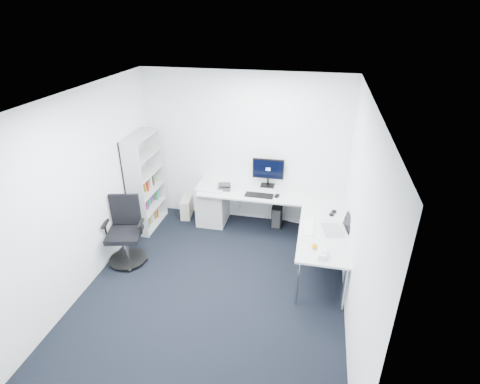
% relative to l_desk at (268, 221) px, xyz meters
% --- Properties ---
extents(ground, '(4.20, 4.20, 0.00)m').
position_rel_l_desk_xyz_m(ground, '(-0.55, -1.40, -0.37)').
color(ground, black).
extents(ceiling, '(4.20, 4.20, 0.00)m').
position_rel_l_desk_xyz_m(ceiling, '(-0.55, -1.40, 2.33)').
color(ceiling, white).
extents(wall_back, '(3.60, 0.02, 2.70)m').
position_rel_l_desk_xyz_m(wall_back, '(-0.55, 0.70, 0.98)').
color(wall_back, white).
rests_on(wall_back, ground).
extents(wall_front, '(3.60, 0.02, 2.70)m').
position_rel_l_desk_xyz_m(wall_front, '(-0.55, -3.50, 0.98)').
color(wall_front, white).
rests_on(wall_front, ground).
extents(wall_left, '(0.02, 4.20, 2.70)m').
position_rel_l_desk_xyz_m(wall_left, '(-2.35, -1.40, 0.98)').
color(wall_left, white).
rests_on(wall_left, ground).
extents(wall_right, '(0.02, 4.20, 2.70)m').
position_rel_l_desk_xyz_m(wall_right, '(1.25, -1.40, 0.98)').
color(wall_right, white).
rests_on(wall_right, ground).
extents(l_desk, '(2.50, 1.40, 0.73)m').
position_rel_l_desk_xyz_m(l_desk, '(0.00, 0.00, 0.00)').
color(l_desk, silver).
rests_on(l_desk, ground).
extents(drawer_pedestal, '(0.50, 0.62, 0.76)m').
position_rel_l_desk_xyz_m(drawer_pedestal, '(-1.07, 0.43, 0.02)').
color(drawer_pedestal, silver).
rests_on(drawer_pedestal, ground).
extents(bookshelf, '(0.33, 0.86, 1.72)m').
position_rel_l_desk_xyz_m(bookshelf, '(-2.17, 0.05, 0.49)').
color(bookshelf, '#B1B3B4').
rests_on(bookshelf, ground).
extents(task_chair, '(0.72, 0.72, 1.07)m').
position_rel_l_desk_xyz_m(task_chair, '(-2.05, -1.06, 0.17)').
color(task_chair, black).
rests_on(task_chair, ground).
extents(black_pc_tower, '(0.19, 0.42, 0.40)m').
position_rel_l_desk_xyz_m(black_pc_tower, '(0.10, 0.57, -0.16)').
color(black_pc_tower, black).
rests_on(black_pc_tower, ground).
extents(beige_pc_tower, '(0.23, 0.41, 0.37)m').
position_rel_l_desk_xyz_m(beige_pc_tower, '(-1.61, 0.47, -0.18)').
color(beige_pc_tower, '#BEB6A1').
rests_on(beige_pc_tower, ground).
extents(power_strip, '(0.35, 0.12, 0.04)m').
position_rel_l_desk_xyz_m(power_strip, '(0.47, 0.68, -0.35)').
color(power_strip, white).
rests_on(power_strip, ground).
extents(monitor, '(0.55, 0.18, 0.53)m').
position_rel_l_desk_xyz_m(monitor, '(-0.10, 0.60, 0.63)').
color(monitor, black).
rests_on(monitor, l_desk).
extents(black_keyboard, '(0.48, 0.18, 0.02)m').
position_rel_l_desk_xyz_m(black_keyboard, '(-0.18, 0.19, 0.38)').
color(black_keyboard, black).
rests_on(black_keyboard, l_desk).
extents(mouse, '(0.08, 0.11, 0.03)m').
position_rel_l_desk_xyz_m(mouse, '(0.12, 0.22, 0.38)').
color(mouse, black).
rests_on(mouse, l_desk).
extents(desk_phone, '(0.24, 0.24, 0.15)m').
position_rel_l_desk_xyz_m(desk_phone, '(-0.82, 0.33, 0.44)').
color(desk_phone, '#2D2D2F').
rests_on(desk_phone, l_desk).
extents(laptop, '(0.43, 0.42, 0.26)m').
position_rel_l_desk_xyz_m(laptop, '(1.01, -0.66, 0.50)').
color(laptop, '#B9BBC0').
rests_on(laptop, l_desk).
extents(white_keyboard, '(0.14, 0.47, 0.02)m').
position_rel_l_desk_xyz_m(white_keyboard, '(0.69, -0.65, 0.37)').
color(white_keyboard, white).
rests_on(white_keyboard, l_desk).
extents(headphones, '(0.16, 0.20, 0.05)m').
position_rel_l_desk_xyz_m(headphones, '(1.03, -0.16, 0.39)').
color(headphones, black).
rests_on(headphones, l_desk).
extents(orange_fruit, '(0.08, 0.08, 0.08)m').
position_rel_l_desk_xyz_m(orange_fruit, '(0.78, -1.16, 0.40)').
color(orange_fruit, orange).
rests_on(orange_fruit, l_desk).
extents(tissue_box, '(0.12, 0.22, 0.07)m').
position_rel_l_desk_xyz_m(tissue_box, '(0.88, -1.30, 0.40)').
color(tissue_box, white).
rests_on(tissue_box, l_desk).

